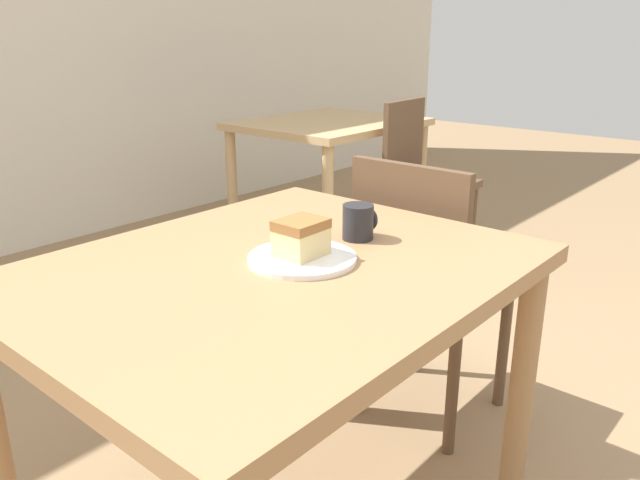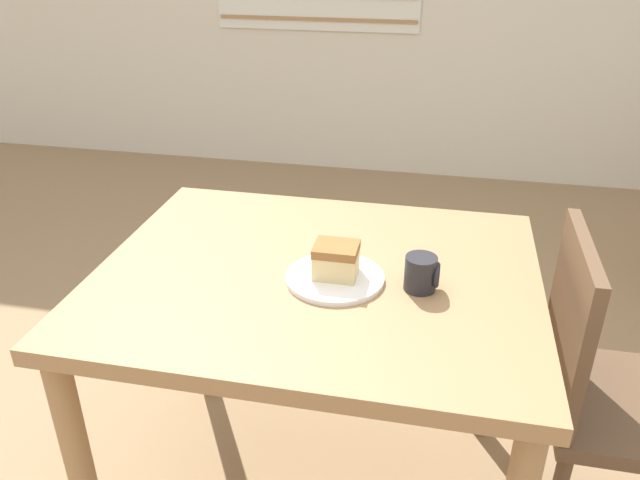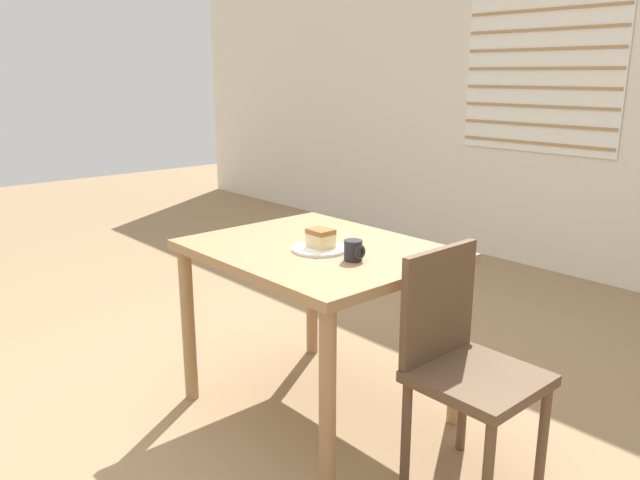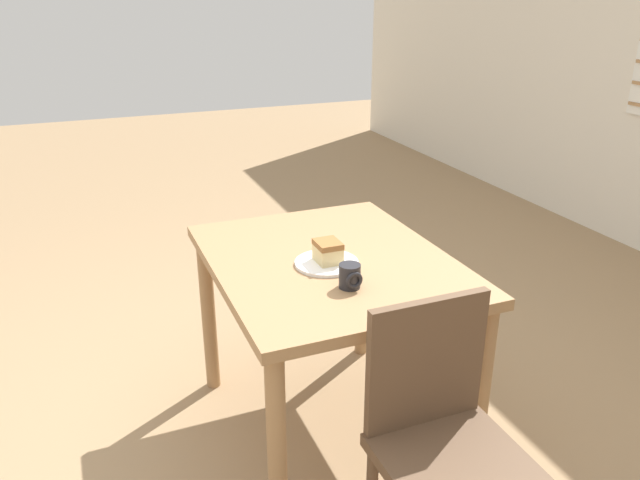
{
  "view_description": "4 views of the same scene",
  "coord_description": "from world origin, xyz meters",
  "px_view_note": "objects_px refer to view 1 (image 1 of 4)",
  "views": [
    {
      "loc": [
        -0.85,
        -0.52,
        1.21
      ],
      "look_at": [
        0.05,
        0.25,
        0.81
      ],
      "focal_mm": 35.0,
      "sensor_mm": 36.0,
      "label": 1
    },
    {
      "loc": [
        0.27,
        -0.91,
        1.49
      ],
      "look_at": [
        0.01,
        0.34,
        0.84
      ],
      "focal_mm": 35.0,
      "sensor_mm": 36.0,
      "label": 2
    },
    {
      "loc": [
        1.88,
        -1.32,
        1.46
      ],
      "look_at": [
        0.1,
        0.26,
        0.82
      ],
      "focal_mm": 35.0,
      "sensor_mm": 36.0,
      "label": 3
    },
    {
      "loc": [
        1.9,
        -0.48,
        1.68
      ],
      "look_at": [
        0.02,
        0.29,
        0.84
      ],
      "focal_mm": 35.0,
      "sensor_mm": 36.0,
      "label": 4
    }
  ],
  "objects_px": {
    "chair_near_window": "(426,282)",
    "coffee_mug": "(359,222)",
    "dining_table_near": "(276,311)",
    "plate": "(302,258)",
    "dining_table_far": "(329,138)",
    "chair_far_corner": "(422,175)",
    "cake_slice": "(301,237)"
  },
  "relations": [
    {
      "from": "plate",
      "to": "dining_table_far",
      "type": "bearing_deg",
      "value": 38.47
    },
    {
      "from": "dining_table_far",
      "to": "chair_near_window",
      "type": "relative_size",
      "value": 1.14
    },
    {
      "from": "chair_near_window",
      "to": "coffee_mug",
      "type": "bearing_deg",
      "value": 100.54
    },
    {
      "from": "dining_table_far",
      "to": "chair_near_window",
      "type": "bearing_deg",
      "value": -130.97
    },
    {
      "from": "plate",
      "to": "chair_far_corner",
      "type": "bearing_deg",
      "value": 24.77
    },
    {
      "from": "chair_far_corner",
      "to": "cake_slice",
      "type": "bearing_deg",
      "value": -158.55
    },
    {
      "from": "plate",
      "to": "cake_slice",
      "type": "distance_m",
      "value": 0.04
    },
    {
      "from": "chair_far_corner",
      "to": "coffee_mug",
      "type": "distance_m",
      "value": 1.99
    },
    {
      "from": "chair_near_window",
      "to": "cake_slice",
      "type": "height_order",
      "value": "chair_near_window"
    },
    {
      "from": "dining_table_near",
      "to": "chair_near_window",
      "type": "xyz_separation_m",
      "value": [
        0.71,
        0.06,
        -0.17
      ]
    },
    {
      "from": "coffee_mug",
      "to": "dining_table_near",
      "type": "bearing_deg",
      "value": 172.66
    },
    {
      "from": "dining_table_near",
      "to": "plate",
      "type": "xyz_separation_m",
      "value": [
        0.05,
        -0.03,
        0.11
      ]
    },
    {
      "from": "dining_table_near",
      "to": "cake_slice",
      "type": "xyz_separation_m",
      "value": [
        0.05,
        -0.03,
        0.16
      ]
    },
    {
      "from": "dining_table_far",
      "to": "chair_near_window",
      "type": "distance_m",
      "value": 1.88
    },
    {
      "from": "chair_far_corner",
      "to": "coffee_mug",
      "type": "height_order",
      "value": "chair_far_corner"
    },
    {
      "from": "chair_far_corner",
      "to": "plate",
      "type": "distance_m",
      "value": 2.15
    },
    {
      "from": "plate",
      "to": "coffee_mug",
      "type": "height_order",
      "value": "coffee_mug"
    },
    {
      "from": "coffee_mug",
      "to": "chair_near_window",
      "type": "bearing_deg",
      "value": 10.54
    },
    {
      "from": "plate",
      "to": "cake_slice",
      "type": "xyz_separation_m",
      "value": [
        0.0,
        0.0,
        0.04
      ]
    },
    {
      "from": "dining_table_far",
      "to": "chair_far_corner",
      "type": "distance_m",
      "value": 0.62
    },
    {
      "from": "plate",
      "to": "coffee_mug",
      "type": "xyz_separation_m",
      "value": [
        0.2,
        0.0,
        0.03
      ]
    },
    {
      "from": "chair_near_window",
      "to": "chair_far_corner",
      "type": "height_order",
      "value": "same"
    },
    {
      "from": "chair_near_window",
      "to": "coffee_mug",
      "type": "relative_size",
      "value": 10.69
    },
    {
      "from": "cake_slice",
      "to": "coffee_mug",
      "type": "xyz_separation_m",
      "value": [
        0.19,
        -0.0,
        -0.01
      ]
    },
    {
      "from": "dining_table_near",
      "to": "plate",
      "type": "distance_m",
      "value": 0.13
    },
    {
      "from": "dining_table_far",
      "to": "plate",
      "type": "height_order",
      "value": "plate"
    },
    {
      "from": "chair_near_window",
      "to": "plate",
      "type": "height_order",
      "value": "chair_near_window"
    },
    {
      "from": "chair_far_corner",
      "to": "chair_near_window",
      "type": "bearing_deg",
      "value": -150.96
    },
    {
      "from": "chair_near_window",
      "to": "coffee_mug",
      "type": "xyz_separation_m",
      "value": [
        -0.47,
        -0.09,
        0.32
      ]
    },
    {
      "from": "chair_far_corner",
      "to": "plate",
      "type": "height_order",
      "value": "chair_far_corner"
    },
    {
      "from": "coffee_mug",
      "to": "plate",
      "type": "bearing_deg",
      "value": -179.63
    },
    {
      "from": "dining_table_near",
      "to": "chair_near_window",
      "type": "distance_m",
      "value": 0.73
    }
  ]
}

